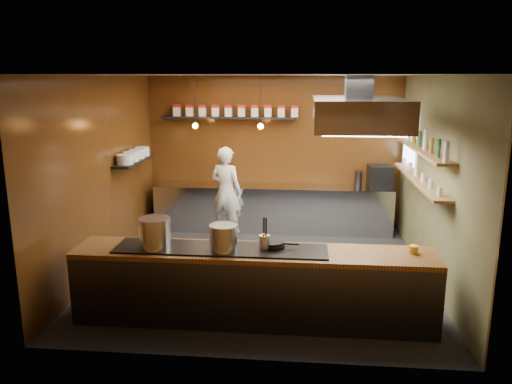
# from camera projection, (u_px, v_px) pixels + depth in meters

# --- Properties ---
(floor) EXTENTS (5.00, 5.00, 0.00)m
(floor) POSITION_uv_depth(u_px,v_px,m) (264.00, 271.00, 7.81)
(floor) COLOR black
(floor) RESTS_ON ground
(back_wall) EXTENTS (5.00, 0.00, 5.00)m
(back_wall) POSITION_uv_depth(u_px,v_px,m) (274.00, 153.00, 9.90)
(back_wall) COLOR #361909
(back_wall) RESTS_ON ground
(left_wall) EXTENTS (0.00, 5.00, 5.00)m
(left_wall) POSITION_uv_depth(u_px,v_px,m) (103.00, 175.00, 7.70)
(left_wall) COLOR #361909
(left_wall) RESTS_ON ground
(right_wall) EXTENTS (0.00, 5.00, 5.00)m
(right_wall) POSITION_uv_depth(u_px,v_px,m) (435.00, 181.00, 7.24)
(right_wall) COLOR brown
(right_wall) RESTS_ON ground
(ceiling) EXTENTS (5.00, 5.00, 0.00)m
(ceiling) POSITION_uv_depth(u_px,v_px,m) (264.00, 75.00, 7.13)
(ceiling) COLOR silver
(ceiling) RESTS_ON back_wall
(window_pane) EXTENTS (0.00, 1.00, 1.00)m
(window_pane) POSITION_uv_depth(u_px,v_px,m) (410.00, 139.00, 8.80)
(window_pane) COLOR white
(window_pane) RESTS_ON right_wall
(prep_counter) EXTENTS (4.60, 0.65, 0.90)m
(prep_counter) POSITION_uv_depth(u_px,v_px,m) (272.00, 208.00, 9.81)
(prep_counter) COLOR silver
(prep_counter) RESTS_ON floor
(pass_counter) EXTENTS (4.40, 0.72, 0.94)m
(pass_counter) POSITION_uv_depth(u_px,v_px,m) (253.00, 285.00, 6.16)
(pass_counter) COLOR #38383D
(pass_counter) RESTS_ON floor
(tin_shelf) EXTENTS (2.60, 0.26, 0.04)m
(tin_shelf) POSITION_uv_depth(u_px,v_px,m) (228.00, 118.00, 9.69)
(tin_shelf) COLOR black
(tin_shelf) RESTS_ON back_wall
(plate_shelf) EXTENTS (0.30, 1.40, 0.04)m
(plate_shelf) POSITION_uv_depth(u_px,v_px,m) (134.00, 161.00, 8.65)
(plate_shelf) COLOR black
(plate_shelf) RESTS_ON left_wall
(bottle_shelf_upper) EXTENTS (0.26, 2.80, 0.04)m
(bottle_shelf_upper) POSITION_uv_depth(u_px,v_px,m) (421.00, 149.00, 7.45)
(bottle_shelf_upper) COLOR olive
(bottle_shelf_upper) RESTS_ON right_wall
(bottle_shelf_lower) EXTENTS (0.26, 2.80, 0.04)m
(bottle_shelf_lower) POSITION_uv_depth(u_px,v_px,m) (419.00, 180.00, 7.56)
(bottle_shelf_lower) COLOR olive
(bottle_shelf_lower) RESTS_ON right_wall
(extractor_hood) EXTENTS (1.20, 2.00, 0.72)m
(extractor_hood) POSITION_uv_depth(u_px,v_px,m) (358.00, 112.00, 6.74)
(extractor_hood) COLOR #38383D
(extractor_hood) RESTS_ON ceiling
(pendant_left) EXTENTS (0.10, 0.10, 0.95)m
(pendant_left) POSITION_uv_depth(u_px,v_px,m) (195.00, 123.00, 9.10)
(pendant_left) COLOR black
(pendant_left) RESTS_ON ceiling
(pendant_right) EXTENTS (0.10, 0.10, 0.95)m
(pendant_right) POSITION_uv_depth(u_px,v_px,m) (260.00, 123.00, 8.99)
(pendant_right) COLOR black
(pendant_right) RESTS_ON ceiling
(storage_tins) EXTENTS (2.43, 0.13, 0.22)m
(storage_tins) POSITION_uv_depth(u_px,v_px,m) (235.00, 111.00, 9.64)
(storage_tins) COLOR beige
(storage_tins) RESTS_ON tin_shelf
(plate_stacks) EXTENTS (0.26, 1.16, 0.16)m
(plate_stacks) POSITION_uv_depth(u_px,v_px,m) (134.00, 155.00, 8.62)
(plate_stacks) COLOR silver
(plate_stacks) RESTS_ON plate_shelf
(bottles) EXTENTS (0.06, 2.66, 0.24)m
(bottles) POSITION_uv_depth(u_px,v_px,m) (422.00, 140.00, 7.42)
(bottles) COLOR silver
(bottles) RESTS_ON bottle_shelf_upper
(wine_glasses) EXTENTS (0.07, 2.37, 0.13)m
(wine_glasses) POSITION_uv_depth(u_px,v_px,m) (420.00, 174.00, 7.54)
(wine_glasses) COLOR silver
(wine_glasses) RESTS_ON bottle_shelf_lower
(stockpot_large) EXTENTS (0.48, 0.48, 0.37)m
(stockpot_large) POSITION_uv_depth(u_px,v_px,m) (155.00, 233.00, 6.05)
(stockpot_large) COLOR silver
(stockpot_large) RESTS_ON pass_counter
(stockpot_small) EXTENTS (0.42, 0.42, 0.32)m
(stockpot_small) POSITION_uv_depth(u_px,v_px,m) (224.00, 238.00, 5.96)
(stockpot_small) COLOR #B1B3B8
(stockpot_small) RESTS_ON pass_counter
(utensil_crock) EXTENTS (0.17, 0.17, 0.18)m
(utensil_crock) POSITION_uv_depth(u_px,v_px,m) (265.00, 242.00, 6.00)
(utensil_crock) COLOR silver
(utensil_crock) RESTS_ON pass_counter
(frying_pan) EXTENTS (0.48, 0.31, 0.08)m
(frying_pan) POSITION_uv_depth(u_px,v_px,m) (273.00, 244.00, 6.09)
(frying_pan) COLOR black
(frying_pan) RESTS_ON pass_counter
(butter_jar) EXTENTS (0.14, 0.14, 0.10)m
(butter_jar) POSITION_uv_depth(u_px,v_px,m) (414.00, 250.00, 5.94)
(butter_jar) COLOR gold
(butter_jar) RESTS_ON pass_counter
(espresso_machine) EXTENTS (0.46, 0.44, 0.43)m
(espresso_machine) POSITION_uv_depth(u_px,v_px,m) (380.00, 177.00, 9.51)
(espresso_machine) COLOR black
(espresso_machine) RESTS_ON prep_counter
(chef) EXTENTS (0.73, 0.60, 1.72)m
(chef) POSITION_uv_depth(u_px,v_px,m) (226.00, 192.00, 9.40)
(chef) COLOR silver
(chef) RESTS_ON floor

